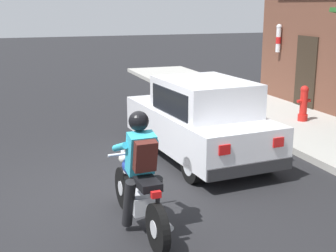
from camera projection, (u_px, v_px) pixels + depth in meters
ground_plane at (112, 199)px, 7.23m from camera, size 80.00×80.00×0.00m
sidewalk_curb at (291, 123)px, 11.66m from camera, size 2.60×22.00×0.14m
motorcycle_with_rider at (139, 181)px, 6.12m from camera, size 0.56×2.02×1.62m
car_hatchback at (200, 120)px, 9.02m from camera, size 1.91×3.89×1.57m
fire_hydrant at (304, 104)px, 11.48m from camera, size 0.36×0.24×0.88m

